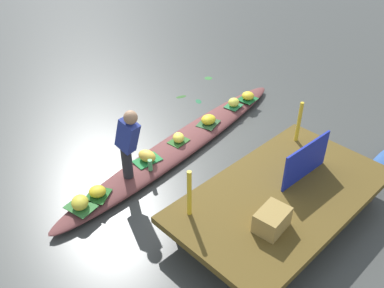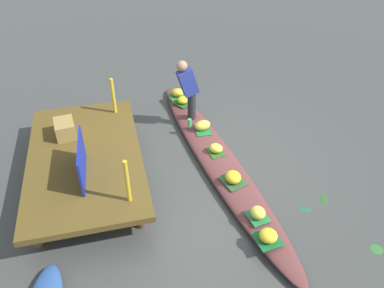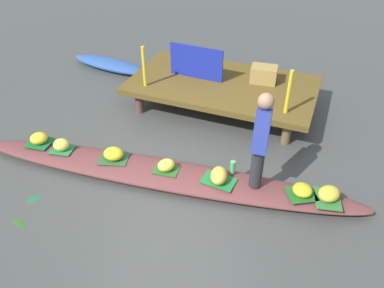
{
  "view_description": "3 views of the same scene",
  "coord_description": "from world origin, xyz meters",
  "px_view_note": "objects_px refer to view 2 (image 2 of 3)",
  "views": [
    {
      "loc": [
        4.04,
        4.43,
        4.35
      ],
      "look_at": [
        0.28,
        0.56,
        0.53
      ],
      "focal_mm": 39.13,
      "sensor_mm": 36.0,
      "label": 1
    },
    {
      "loc": [
        -4.98,
        1.68,
        4.3
      ],
      "look_at": [
        -0.01,
        0.45,
        0.49
      ],
      "focal_mm": 35.73,
      "sensor_mm": 36.0,
      "label": 2
    },
    {
      "loc": [
        1.87,
        -3.61,
        3.55
      ],
      "look_at": [
        0.26,
        0.44,
        0.37
      ],
      "focal_mm": 35.96,
      "sensor_mm": 36.0,
      "label": 3
    }
  ],
  "objects_px": {
    "vendor_boat": "(217,158)",
    "market_banner": "(82,160)",
    "banana_bunch_0": "(216,148)",
    "banana_bunch_4": "(258,213)",
    "water_bottle": "(190,123)",
    "vendor_person": "(188,87)",
    "banana_bunch_3": "(178,93)",
    "banana_bunch_1": "(233,177)",
    "banana_bunch_2": "(268,236)",
    "banana_bunch_5": "(183,100)",
    "produce_crate": "(65,129)",
    "banana_bunch_6": "(203,125)"
  },
  "relations": [
    {
      "from": "banana_bunch_0",
      "to": "vendor_boat",
      "type": "bearing_deg",
      "value": 176.13
    },
    {
      "from": "banana_bunch_0",
      "to": "water_bottle",
      "type": "bearing_deg",
      "value": 17.71
    },
    {
      "from": "banana_bunch_5",
      "to": "vendor_person",
      "type": "height_order",
      "value": "vendor_person"
    },
    {
      "from": "banana_bunch_2",
      "to": "produce_crate",
      "type": "bearing_deg",
      "value": 43.7
    },
    {
      "from": "banana_bunch_1",
      "to": "banana_bunch_3",
      "type": "distance_m",
      "value": 2.9
    },
    {
      "from": "water_bottle",
      "to": "banana_bunch_5",
      "type": "bearing_deg",
      "value": -4.81
    },
    {
      "from": "banana_bunch_2",
      "to": "market_banner",
      "type": "bearing_deg",
      "value": 55.53
    },
    {
      "from": "vendor_person",
      "to": "banana_bunch_0",
      "type": "bearing_deg",
      "value": -169.42
    },
    {
      "from": "banana_bunch_3",
      "to": "vendor_person",
      "type": "height_order",
      "value": "vendor_person"
    },
    {
      "from": "produce_crate",
      "to": "vendor_person",
      "type": "bearing_deg",
      "value": -78.54
    },
    {
      "from": "banana_bunch_4",
      "to": "market_banner",
      "type": "height_order",
      "value": "market_banner"
    },
    {
      "from": "vendor_boat",
      "to": "banana_bunch_0",
      "type": "relative_size",
      "value": 23.09
    },
    {
      "from": "banana_bunch_6",
      "to": "market_banner",
      "type": "xyz_separation_m",
      "value": [
        -1.15,
        2.16,
        0.48
      ]
    },
    {
      "from": "banana_bunch_2",
      "to": "banana_bunch_5",
      "type": "height_order",
      "value": "banana_bunch_2"
    },
    {
      "from": "banana_bunch_2",
      "to": "water_bottle",
      "type": "xyz_separation_m",
      "value": [
        2.87,
        0.39,
        0.01
      ]
    },
    {
      "from": "banana_bunch_1",
      "to": "vendor_person",
      "type": "bearing_deg",
      "value": 7.58
    },
    {
      "from": "vendor_person",
      "to": "water_bottle",
      "type": "xyz_separation_m",
      "value": [
        -0.33,
        0.05,
        -0.61
      ]
    },
    {
      "from": "banana_bunch_4",
      "to": "water_bottle",
      "type": "distance_m",
      "value": 2.49
    },
    {
      "from": "vendor_person",
      "to": "market_banner",
      "type": "height_order",
      "value": "vendor_person"
    },
    {
      "from": "banana_bunch_3",
      "to": "water_bottle",
      "type": "xyz_separation_m",
      "value": [
        -1.25,
        0.04,
        0.01
      ]
    },
    {
      "from": "vendor_person",
      "to": "banana_bunch_1",
      "type": "bearing_deg",
      "value": -172.42
    },
    {
      "from": "vendor_boat",
      "to": "banana_bunch_1",
      "type": "xyz_separation_m",
      "value": [
        -0.73,
        -0.05,
        0.18
      ]
    },
    {
      "from": "banana_bunch_2",
      "to": "vendor_person",
      "type": "distance_m",
      "value": 3.28
    },
    {
      "from": "banana_bunch_1",
      "to": "banana_bunch_3",
      "type": "height_order",
      "value": "banana_bunch_3"
    },
    {
      "from": "water_bottle",
      "to": "banana_bunch_6",
      "type": "bearing_deg",
      "value": -117.87
    },
    {
      "from": "banana_bunch_6",
      "to": "banana_bunch_5",
      "type": "bearing_deg",
      "value": 7.87
    },
    {
      "from": "vendor_boat",
      "to": "vendor_person",
      "type": "distance_m",
      "value": 1.49
    },
    {
      "from": "banana_bunch_6",
      "to": "produce_crate",
      "type": "bearing_deg",
      "value": 90.27
    },
    {
      "from": "banana_bunch_4",
      "to": "water_bottle",
      "type": "bearing_deg",
      "value": 9.46
    },
    {
      "from": "market_banner",
      "to": "produce_crate",
      "type": "xyz_separation_m",
      "value": [
        1.14,
        0.29,
        -0.15
      ]
    },
    {
      "from": "banana_bunch_2",
      "to": "banana_bunch_5",
      "type": "distance_m",
      "value": 3.82
    },
    {
      "from": "produce_crate",
      "to": "vendor_boat",
      "type": "bearing_deg",
      "value": -107.46
    },
    {
      "from": "banana_bunch_1",
      "to": "banana_bunch_6",
      "type": "bearing_deg",
      "value": 3.38
    },
    {
      "from": "vendor_person",
      "to": "water_bottle",
      "type": "bearing_deg",
      "value": 171.27
    },
    {
      "from": "vendor_boat",
      "to": "water_bottle",
      "type": "height_order",
      "value": "water_bottle"
    },
    {
      "from": "banana_bunch_6",
      "to": "produce_crate",
      "type": "distance_m",
      "value": 2.48
    },
    {
      "from": "banana_bunch_4",
      "to": "market_banner",
      "type": "bearing_deg",
      "value": 63.25
    },
    {
      "from": "banana_bunch_0",
      "to": "market_banner",
      "type": "distance_m",
      "value": 2.3
    },
    {
      "from": "banana_bunch_4",
      "to": "banana_bunch_0",
      "type": "bearing_deg",
      "value": 4.89
    },
    {
      "from": "banana_bunch_0",
      "to": "banana_bunch_3",
      "type": "relative_size",
      "value": 0.83
    },
    {
      "from": "banana_bunch_4",
      "to": "vendor_person",
      "type": "bearing_deg",
      "value": 7.32
    },
    {
      "from": "vendor_boat",
      "to": "banana_bunch_5",
      "type": "height_order",
      "value": "banana_bunch_5"
    },
    {
      "from": "market_banner",
      "to": "banana_bunch_6",
      "type": "bearing_deg",
      "value": -59.73
    },
    {
      "from": "banana_bunch_0",
      "to": "vendor_person",
      "type": "bearing_deg",
      "value": 10.58
    },
    {
      "from": "vendor_person",
      "to": "market_banner",
      "type": "bearing_deg",
      "value": 128.87
    },
    {
      "from": "banana_bunch_1",
      "to": "vendor_person",
      "type": "distance_m",
      "value": 2.09
    },
    {
      "from": "banana_bunch_4",
      "to": "banana_bunch_6",
      "type": "bearing_deg",
      "value": 4.53
    },
    {
      "from": "vendor_boat",
      "to": "market_banner",
      "type": "distance_m",
      "value": 2.33
    },
    {
      "from": "banana_bunch_1",
      "to": "banana_bunch_4",
      "type": "xyz_separation_m",
      "value": [
        -0.81,
        -0.1,
        0.0
      ]
    },
    {
      "from": "banana_bunch_5",
      "to": "banana_bunch_6",
      "type": "height_order",
      "value": "banana_bunch_6"
    }
  ]
}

